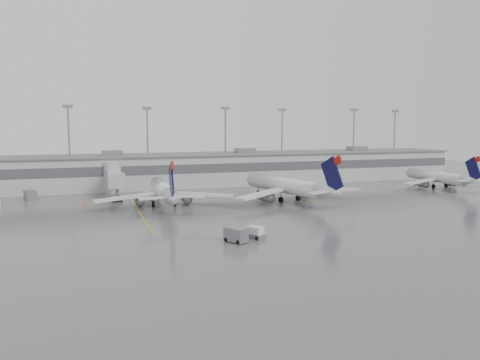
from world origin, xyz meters
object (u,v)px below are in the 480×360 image
object	(u,v)px
jet_far_right	(439,177)
baggage_tug	(255,234)
jet_mid_right	(288,186)
jet_mid_left	(164,190)

from	to	relation	value
jet_far_right	baggage_tug	distance (m)	71.35
jet_mid_right	jet_far_right	distance (m)	45.27
jet_mid_left	jet_mid_right	size ratio (longest dim) A/B	0.96
jet_mid_left	jet_far_right	xyz separation A→B (m)	(69.96, 4.61, -0.29)
jet_mid_left	baggage_tug	distance (m)	31.44
jet_far_right	jet_mid_left	bearing A→B (deg)	-174.38
jet_far_right	baggage_tug	bearing A→B (deg)	-148.79
jet_mid_right	baggage_tug	distance (m)	32.87
jet_mid_left	jet_far_right	size ratio (longest dim) A/B	1.11
jet_mid_left	baggage_tug	world-z (taller)	jet_mid_left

